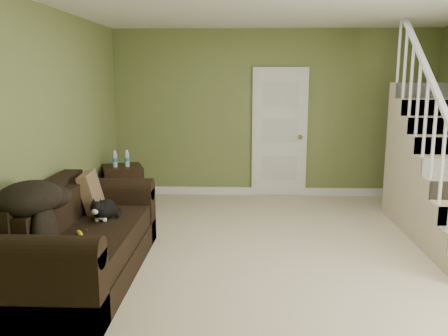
# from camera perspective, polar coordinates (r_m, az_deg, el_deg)

# --- Properties ---
(floor) EXTENTS (5.00, 5.50, 0.01)m
(floor) POSITION_cam_1_polar(r_m,az_deg,el_deg) (5.12, 7.60, -10.76)
(floor) COLOR #C3B28C
(floor) RESTS_ON ground
(ceiling) EXTENTS (5.00, 5.50, 0.01)m
(ceiling) POSITION_cam_1_polar(r_m,az_deg,el_deg) (4.81, 8.43, 19.40)
(ceiling) COLOR white
(ceiling) RESTS_ON wall_back
(wall_back) EXTENTS (5.00, 0.04, 2.60)m
(wall_back) POSITION_cam_1_polar(r_m,az_deg,el_deg) (7.52, 5.96, 6.48)
(wall_back) COLOR olive
(wall_back) RESTS_ON floor
(wall_front) EXTENTS (5.00, 0.04, 2.60)m
(wall_front) POSITION_cam_1_polar(r_m,az_deg,el_deg) (2.12, 15.21, -5.61)
(wall_front) COLOR olive
(wall_front) RESTS_ON floor
(wall_left) EXTENTS (0.04, 5.50, 2.60)m
(wall_left) POSITION_cam_1_polar(r_m,az_deg,el_deg) (5.18, -20.78, 3.76)
(wall_left) COLOR olive
(wall_left) RESTS_ON floor
(baseboard_back) EXTENTS (5.00, 0.04, 0.12)m
(baseboard_back) POSITION_cam_1_polar(r_m,az_deg,el_deg) (7.69, 5.79, -2.79)
(baseboard_back) COLOR white
(baseboard_back) RESTS_ON floor
(baseboard_left) EXTENTS (0.04, 5.50, 0.12)m
(baseboard_left) POSITION_cam_1_polar(r_m,az_deg,el_deg) (5.45, -19.59, -9.26)
(baseboard_left) COLOR white
(baseboard_left) RESTS_ON floor
(door) EXTENTS (0.86, 0.12, 2.02)m
(door) POSITION_cam_1_polar(r_m,az_deg,el_deg) (7.51, 6.70, 4.20)
(door) COLOR white
(door) RESTS_ON floor
(staircase) EXTENTS (1.00, 2.51, 2.82)m
(staircase) POSITION_cam_1_polar(r_m,az_deg,el_deg) (6.33, 25.21, -1.41)
(staircase) COLOR #C3B28C
(staircase) RESTS_ON floor
(sofa) EXTENTS (0.96, 2.21, 0.87)m
(sofa) POSITION_cam_1_polar(r_m,az_deg,el_deg) (4.75, -16.99, -8.61)
(sofa) COLOR black
(sofa) RESTS_ON floor
(side_table) EXTENTS (0.68, 0.68, 0.87)m
(side_table) POSITION_cam_1_polar(r_m,az_deg,el_deg) (6.90, -12.02, -2.33)
(side_table) COLOR black
(side_table) RESTS_ON floor
(cat) EXTENTS (0.25, 0.53, 0.26)m
(cat) POSITION_cam_1_polar(r_m,az_deg,el_deg) (4.92, -14.24, -4.88)
(cat) COLOR black
(cat) RESTS_ON sofa
(banana) EXTENTS (0.13, 0.17, 0.05)m
(banana) POSITION_cam_1_polar(r_m,az_deg,el_deg) (4.49, -16.99, -7.55)
(banana) COLOR yellow
(banana) RESTS_ON sofa
(throw_pillow) EXTENTS (0.26, 0.46, 0.46)m
(throw_pillow) POSITION_cam_1_polar(r_m,az_deg,el_deg) (5.24, -15.62, -2.93)
(throw_pillow) COLOR #472A1C
(throw_pillow) RESTS_ON sofa
(throw_blanket) EXTENTS (0.65, 0.76, 0.27)m
(throw_blanket) POSITION_cam_1_polar(r_m,az_deg,el_deg) (4.21, -22.41, -3.36)
(throw_blanket) COLOR black
(throw_blanket) RESTS_ON sofa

